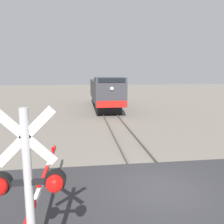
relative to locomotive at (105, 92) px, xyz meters
name	(u,v)px	position (x,y,z in m)	size (l,w,h in m)	color
ground_plane	(161,192)	(0.00, -21.01, -2.06)	(160.00, 160.00, 0.00)	slate
rail_track_left	(142,192)	(-0.72, -21.01, -1.99)	(0.08, 80.00, 0.15)	#59544C
rail_track_right	(179,189)	(0.72, -21.01, -1.99)	(0.08, 80.00, 0.15)	#59544C
road_surface	(161,190)	(0.00, -21.01, -1.98)	(36.00, 4.82, 0.16)	#2D2D30
locomotive	(105,92)	(0.00, 0.00, 0.00)	(3.07, 14.61, 3.95)	black
crossing_signal	(29,198)	(-3.69, -24.98, 0.32)	(1.18, 0.33, 3.87)	#ADADB2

